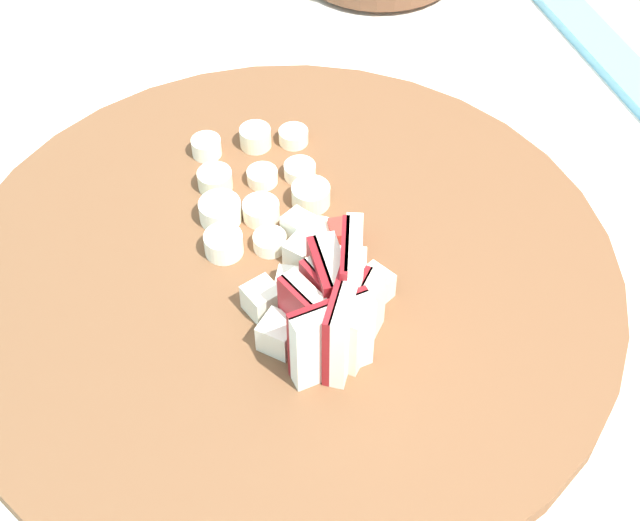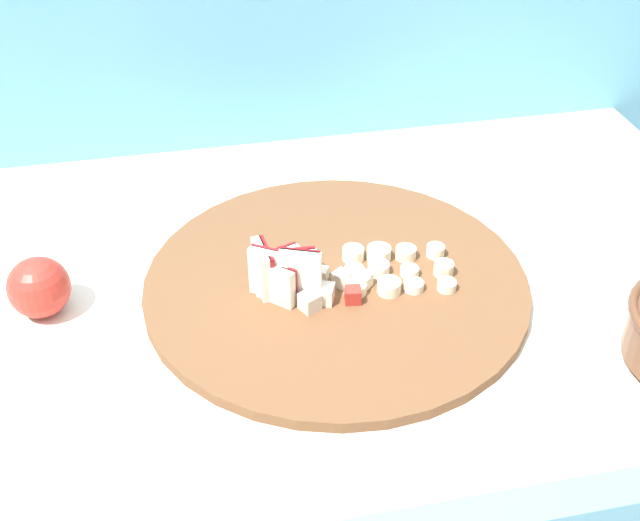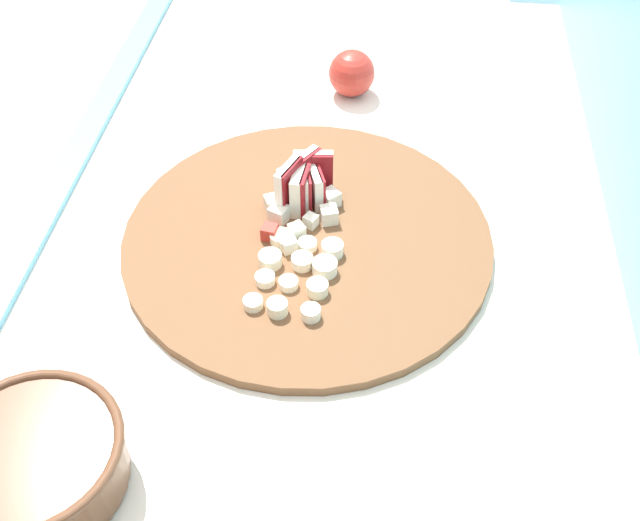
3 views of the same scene
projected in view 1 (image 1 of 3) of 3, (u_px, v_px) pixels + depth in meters
The scene contains 4 objects.
cutting_board at pixel (285, 276), 0.63m from camera, with size 0.46×0.46×0.01m, color brown.
apple_wedge_fan at pixel (337, 312), 0.56m from camera, with size 0.08×0.07×0.07m.
apple_dice_pile at pixel (314, 275), 0.61m from camera, with size 0.11×0.10×0.02m.
banana_slice_rows at pixel (259, 194), 0.66m from camera, with size 0.14×0.10×0.02m.
Camera 1 is at (-0.35, 0.10, 1.40)m, focal length 51.90 mm.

